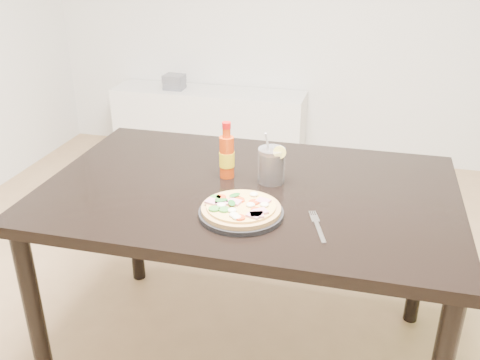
% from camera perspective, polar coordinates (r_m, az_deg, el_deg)
% --- Properties ---
extents(dining_table, '(1.40, 0.90, 0.75)m').
position_cam_1_polar(dining_table, '(1.86, 0.91, -3.04)').
color(dining_table, black).
rests_on(dining_table, ground).
extents(plate, '(0.26, 0.26, 0.02)m').
position_cam_1_polar(plate, '(1.64, 0.11, -3.57)').
color(plate, black).
rests_on(plate, dining_table).
extents(pizza, '(0.24, 0.24, 0.03)m').
position_cam_1_polar(pizza, '(1.63, 0.08, -2.99)').
color(pizza, tan).
rests_on(pizza, plate).
extents(hot_sauce_bottle, '(0.05, 0.05, 0.20)m').
position_cam_1_polar(hot_sauce_bottle, '(1.87, -1.42, 2.61)').
color(hot_sauce_bottle, '#C33B0B').
rests_on(hot_sauce_bottle, dining_table).
extents(cola_cup, '(0.10, 0.09, 0.18)m').
position_cam_1_polar(cola_cup, '(1.85, 3.37, 1.50)').
color(cola_cup, black).
rests_on(cola_cup, dining_table).
extents(fork, '(0.07, 0.18, 0.00)m').
position_cam_1_polar(fork, '(1.60, 8.24, -4.82)').
color(fork, silver).
rests_on(fork, dining_table).
extents(media_console, '(1.40, 0.34, 0.50)m').
position_cam_1_polar(media_console, '(3.99, -3.32, 6.04)').
color(media_console, white).
rests_on(media_console, ground).
extents(cd_stack, '(0.14, 0.12, 0.10)m').
position_cam_1_polar(cd_stack, '(3.96, -7.02, 10.34)').
color(cd_stack, slate).
rests_on(cd_stack, media_console).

